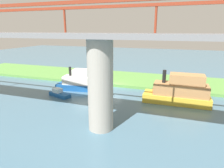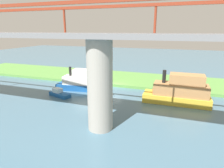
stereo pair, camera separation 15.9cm
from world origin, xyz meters
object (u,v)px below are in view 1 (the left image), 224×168
at_px(pontoon_yellow, 179,91).
at_px(motorboat_white, 59,94).
at_px(bridge_pylon, 100,86).
at_px(skiff_small, 81,81).
at_px(person_on_bank, 110,78).
at_px(mooring_post, 169,85).

relative_size(pontoon_yellow, motorboat_white, 2.30).
xyz_separation_m(pontoon_yellow, motorboat_white, (18.31, 3.24, -1.32)).
distance_m(bridge_pylon, skiff_small, 15.38).
bearing_deg(motorboat_white, person_on_bank, -116.24).
distance_m(mooring_post, skiff_small, 15.79).
bearing_deg(bridge_pylon, motorboat_white, -36.15).
height_order(bridge_pylon, person_on_bank, bridge_pylon).
height_order(pontoon_yellow, skiff_small, pontoon_yellow).
relative_size(bridge_pylon, mooring_post, 9.18).
distance_m(mooring_post, pontoon_yellow, 6.10).
bearing_deg(mooring_post, bridge_pylon, 69.66).
xyz_separation_m(bridge_pylon, motorboat_white, (10.48, -7.66, -4.37)).
bearing_deg(person_on_bank, motorboat_white, 63.76).
distance_m(person_on_bank, mooring_post, 11.71).
bearing_deg(pontoon_yellow, skiff_small, -4.16).
bearing_deg(mooring_post, pontoon_yellow, 105.53).
bearing_deg(skiff_small, person_on_bank, -120.85).
bearing_deg(person_on_bank, skiff_small, 59.15).
xyz_separation_m(mooring_post, pontoon_yellow, (-1.62, 5.84, 0.76)).
xyz_separation_m(mooring_post, motorboat_white, (16.68, 9.07, -0.56)).
distance_m(motorboat_white, skiff_small, 4.85).
relative_size(mooring_post, skiff_small, 0.13).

